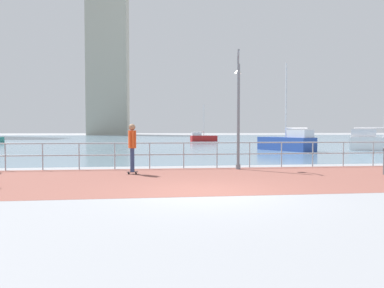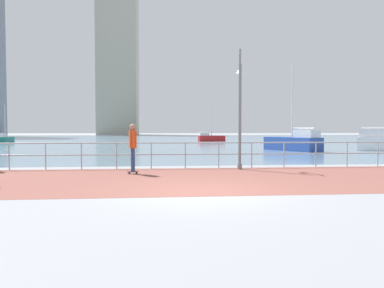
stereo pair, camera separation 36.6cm
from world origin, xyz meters
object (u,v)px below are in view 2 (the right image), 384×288
(lamppost, at_px, (240,103))
(sailboat_blue, at_px, (5,139))
(skateboarder, at_px, (133,144))
(sailboat_gray, at_px, (211,138))
(sailboat_teal, at_px, (294,142))

(lamppost, bearing_deg, sailboat_blue, 124.92)
(sailboat_blue, bearing_deg, skateboarder, -61.73)
(skateboarder, distance_m, sailboat_gray, 36.91)
(sailboat_teal, relative_size, sailboat_blue, 1.45)
(lamppost, height_order, sailboat_teal, sailboat_teal)
(lamppost, bearing_deg, sailboat_teal, 60.47)
(skateboarder, distance_m, sailboat_teal, 17.47)
(sailboat_teal, distance_m, sailboat_gray, 22.75)
(lamppost, height_order, sailboat_blue, lamppost)
(lamppost, distance_m, sailboat_blue, 37.54)
(sailboat_teal, bearing_deg, lamppost, -119.53)
(sailboat_teal, bearing_deg, sailboat_gray, 97.79)
(sailboat_teal, bearing_deg, skateboarder, -129.48)
(sailboat_gray, bearing_deg, sailboat_teal, -82.21)
(lamppost, height_order, skateboarder, lamppost)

